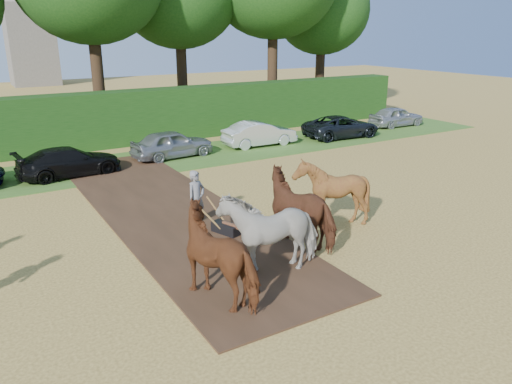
% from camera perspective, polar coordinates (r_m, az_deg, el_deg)
% --- Properties ---
extents(ground, '(120.00, 120.00, 0.00)m').
position_cam_1_polar(ground, '(12.05, -4.35, -13.36)').
color(ground, gold).
rests_on(ground, ground).
extents(earth_strip, '(4.50, 17.00, 0.05)m').
position_cam_1_polar(earth_strip, '(18.41, -10.04, -2.01)').
color(earth_strip, '#472D1C').
rests_on(earth_strip, ground).
extents(grass_verge, '(50.00, 5.00, 0.03)m').
position_cam_1_polar(grass_verge, '(24.49, -19.33, 2.29)').
color(grass_verge, '#38601E').
rests_on(grass_verge, ground).
extents(hedgerow, '(46.00, 1.60, 3.00)m').
position_cam_1_polar(hedgerow, '(28.51, -21.62, 7.25)').
color(hedgerow, '#14380F').
rests_on(hedgerow, ground).
extents(plough_team, '(7.55, 6.44, 2.27)m').
position_cam_1_polar(plough_team, '(14.37, 3.25, -2.93)').
color(plough_team, '#5C3017').
rests_on(plough_team, ground).
extents(parked_cars, '(41.19, 3.07, 1.45)m').
position_cam_1_polar(parked_cars, '(24.68, -15.45, 4.41)').
color(parked_cars, silver).
rests_on(parked_cars, ground).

